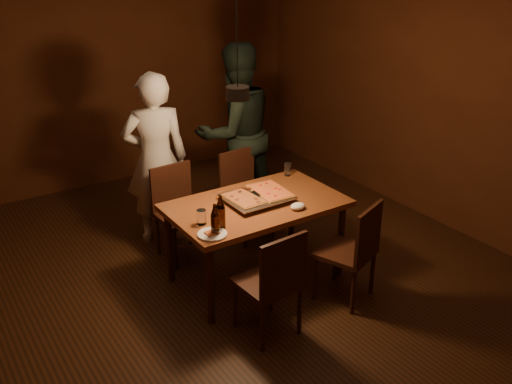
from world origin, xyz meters
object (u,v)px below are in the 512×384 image
chair_far_left (177,203)px  diner_dark (236,133)px  chair_far_right (243,186)px  beer_bottle_a (215,220)px  pendant_lamp (238,92)px  chair_near_right (355,244)px  chair_near_left (274,276)px  plate_slice (212,234)px  pizza_tray (257,198)px  beer_bottle_b (221,212)px  diner_white (156,159)px  dining_table (256,210)px

chair_far_left → diner_dark: size_ratio=0.26×
chair_far_left → chair_far_right: (0.75, 0.01, 0.00)m
diner_dark → chair_far_left: bearing=26.2°
beer_bottle_a → pendant_lamp: pendant_lamp is taller
chair_near_right → chair_far_left: bearing=98.7°
chair_near_left → plate_slice: (-0.26, 0.46, 0.22)m
beer_bottle_a → plate_slice: size_ratio=1.13×
pizza_tray → beer_bottle_b: size_ratio=1.99×
beer_bottle_a → diner_white: size_ratio=0.15×
beer_bottle_b → chair_near_right: bearing=-27.1°
chair_far_right → diner_dark: (0.19, 0.43, 0.41)m
chair_far_right → pizza_tray: bearing=61.4°
chair_near_left → pizza_tray: chair_near_left is taller
dining_table → chair_near_left: 0.86m
diner_dark → chair_far_right: bearing=67.7°
chair_far_left → chair_near_left: 1.56m
pizza_tray → chair_near_left: bearing=-109.1°
beer_bottle_a → pendant_lamp: (0.38, 0.27, 0.88)m
chair_far_left → pizza_tray: 0.90m
pendant_lamp → diner_white: bearing=98.9°
beer_bottle_b → pendant_lamp: 0.94m
beer_bottle_a → pendant_lamp: bearing=35.2°
pizza_tray → diner_dark: size_ratio=0.29×
chair_far_right → chair_near_left: (-0.71, -1.57, 0.00)m
chair_near_right → pizza_tray: bearing=100.2°
pizza_tray → diner_dark: 1.33m
chair_near_left → dining_table: bearing=62.5°
chair_far_left → diner_white: (-0.02, 0.39, 0.33)m
chair_near_left → beer_bottle_b: beer_bottle_b is taller
chair_near_right → diner_dark: size_ratio=0.29×
chair_far_left → chair_near_right: (0.87, -1.53, 0.00)m
chair_near_right → plate_slice: 1.20m
chair_far_left → chair_near_left: (0.04, -1.56, 0.00)m
chair_far_left → pizza_tray: size_ratio=0.88×
chair_far_left → chair_far_right: size_ratio=1.00×
beer_bottle_a → plate_slice: 0.12m
beer_bottle_b → diner_dark: 1.80m
chair_far_right → beer_bottle_b: beer_bottle_b is taller
pizza_tray → beer_bottle_b: bearing=-146.8°
plate_slice → chair_far_left: bearing=78.4°
chair_near_right → pendant_lamp: (-0.70, 0.69, 1.22)m
chair_near_left → chair_far_right: bearing=62.2°
chair_far_left → dining_table: bearing=114.0°
chair_near_left → pendant_lamp: (0.14, 0.72, 1.22)m
chair_far_right → pizza_tray: chair_far_right is taller
beer_bottle_a → diner_white: diner_white is taller
diner_dark → pendant_lamp: size_ratio=1.72×
chair_far_left → diner_dark: (0.93, 0.44, 0.41)m
dining_table → plate_slice: bearing=-152.7°
beer_bottle_b → chair_far_right: bearing=50.5°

